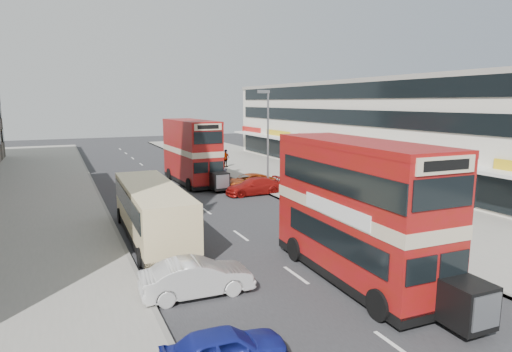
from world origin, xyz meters
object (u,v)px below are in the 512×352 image
bus_second (192,152)px  car_right_b (248,182)px  car_right_a (254,186)px  car_right_c (190,160)px  bus_main (358,210)px  cyclist (226,184)px  car_left_near (225,349)px  pedestrian_near (313,186)px  street_lamp (267,133)px  pedestrian_far (226,158)px  coach (152,210)px  car_left_front (197,277)px

bus_second → car_right_b: bus_second is taller
car_right_a → car_right_c: car_right_c is taller
bus_main → cyclist: bearing=-92.2°
car_left_near → car_right_c: bearing=-12.9°
pedestrian_near → car_right_c: bearing=-83.3°
bus_second → pedestrian_near: bearing=119.6°
car_right_c → street_lamp: bearing=11.8°
street_lamp → car_right_c: 16.86m
bus_second → pedestrian_near: (6.23, -10.10, -1.82)m
car_left_near → pedestrian_far: size_ratio=1.82×
bus_second → car_right_a: bus_second is taller
car_right_b → car_right_c: bearing=175.8°
street_lamp → car_right_c: size_ratio=1.85×
bus_main → car_right_b: 19.24m
bus_main → car_left_near: bus_main is taller
pedestrian_near → pedestrian_far: size_ratio=0.93×
bus_main → pedestrian_near: size_ratio=5.64×
bus_second → coach: 15.92m
car_right_c → pedestrian_far: bearing=48.7°
pedestrian_far → pedestrian_near: bearing=-113.9°
coach → car_right_a: size_ratio=2.24×
bus_main → bus_second: 23.27m
coach → car_right_a: coach is taller
pedestrian_near → bus_second: bearing=-61.0°
coach → car_left_near: size_ratio=2.91×
car_left_front → car_right_a: size_ratio=0.93×
car_right_a → car_right_c: bearing=-178.6°
bus_second → car_right_c: size_ratio=2.26×
street_lamp → pedestrian_far: bearing=84.0°
bus_second → car_left_near: size_ratio=2.82×
car_right_b → car_left_front: bearing=-36.0°
street_lamp → car_right_a: 4.43m
street_lamp → coach: 14.27m
car_right_c → car_left_near: bearing=-8.9°
car_left_front → pedestrian_far: pedestrian_far is taller
car_right_c → pedestrian_near: (3.38, -20.45, 0.30)m
street_lamp → bus_main: 17.99m
street_lamp → coach: size_ratio=0.79×
car_right_a → cyclist: cyclist is taller
car_left_near → car_right_a: (10.06, 20.15, 0.06)m
coach → pedestrian_near: (12.71, 4.39, -0.54)m
coach → cyclist: bearing=52.6°
car_left_near → car_right_b: car_right_b is taller
car_right_a → pedestrian_far: 13.99m
street_lamp → pedestrian_far: 13.59m
bus_main → car_right_b: bus_main is taller
car_left_near → car_right_b: bearing=-23.2°
street_lamp → car_left_front: street_lamp is taller
bus_second → car_right_b: (3.49, -4.48, -2.23)m
car_right_c → car_left_front: bearing=-9.9°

